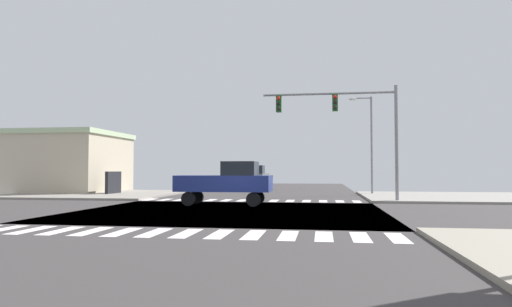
{
  "coord_description": "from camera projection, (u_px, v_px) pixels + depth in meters",
  "views": [
    {
      "loc": [
        4.22,
        -20.01,
        1.84
      ],
      "look_at": [
        0.14,
        7.26,
        2.92
      ],
      "focal_mm": 31.2,
      "sensor_mm": 36.0,
      "label": 1
    }
  ],
  "objects": [
    {
      "name": "traffic_signal_mast",
      "position": [
        344.0,
        116.0,
        26.42
      ],
      "size": [
        7.94,
        0.55,
        6.87
      ],
      "color": "gray",
      "rests_on": "ground"
    },
    {
      "name": "crosswalk_near",
      "position": [
        170.0,
        233.0,
        13.15
      ],
      "size": [
        13.5,
        2.0,
        0.01
      ],
      "color": "white",
      "rests_on": "ground"
    },
    {
      "name": "crosswalk_far",
      "position": [
        250.0,
        200.0,
        27.58
      ],
      "size": [
        13.5,
        2.0,
        0.01
      ],
      "color": "white",
      "rests_on": "ground"
    },
    {
      "name": "sidewalk_corner_nw",
      "position": [
        96.0,
        194.0,
        34.11
      ],
      "size": [
        12.0,
        12.0,
        0.14
      ],
      "color": "gray",
      "rests_on": "ground"
    },
    {
      "name": "ground",
      "position": [
        229.0,
        212.0,
        20.32
      ],
      "size": [
        90.0,
        90.0,
        0.05
      ],
      "color": "#3C3737"
    },
    {
      "name": "pickup_trailing_3",
      "position": [
        250.0,
        175.0,
        57.3
      ],
      "size": [
        2.0,
        5.1,
        2.35
      ],
      "rotation": [
        0.0,
        0.0,
        3.14
      ],
      "color": "black",
      "rests_on": "ground"
    },
    {
      "name": "pickup_crossing_2",
      "position": [
        255.0,
        177.0,
        41.59
      ],
      "size": [
        2.0,
        5.1,
        2.35
      ],
      "rotation": [
        0.0,
        0.0,
        3.14
      ],
      "color": "black",
      "rests_on": "ground"
    },
    {
      "name": "sidewalk_corner_ne",
      "position": [
        453.0,
        197.0,
        30.26
      ],
      "size": [
        12.0,
        12.0,
        0.14
      ],
      "color": "gray",
      "rests_on": "ground"
    },
    {
      "name": "pickup_farside_1",
      "position": [
        227.0,
        181.0,
        23.96
      ],
      "size": [
        5.1,
        2.0,
        2.35
      ],
      "rotation": [
        0.0,
        0.0,
        4.71
      ],
      "color": "black",
      "rests_on": "ground"
    },
    {
      "name": "street_lamp",
      "position": [
        368.0,
        136.0,
        34.05
      ],
      "size": [
        1.78,
        0.32,
        7.55
      ],
      "color": "gray",
      "rests_on": "ground"
    },
    {
      "name": "bank_building",
      "position": [
        53.0,
        162.0,
        37.85
      ],
      "size": [
        12.79,
        8.28,
        5.13
      ],
      "color": "#B9AB92",
      "rests_on": "ground"
    }
  ]
}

